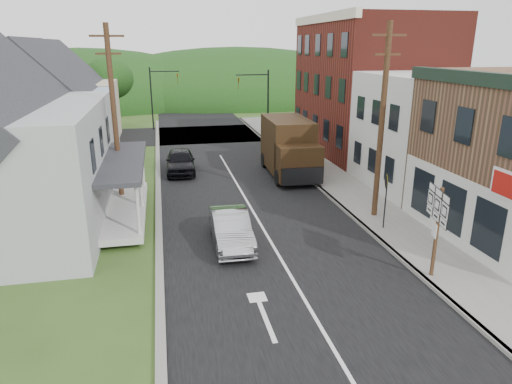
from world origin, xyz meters
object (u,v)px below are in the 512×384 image
silver_sedan (231,229)px  delivery_van (289,148)px  dark_sedan (180,161)px  route_sign_cluster (437,220)px  warning_sign (386,193)px

silver_sedan → delivery_van: bearing=62.7°
dark_sedan → route_sign_cluster: bearing=-61.9°
silver_sedan → warning_sign: bearing=1.7°
silver_sedan → dark_sedan: dark_sedan is taller
silver_sedan → dark_sedan: 12.02m
silver_sedan → route_sign_cluster: size_ratio=1.31×
warning_sign → route_sign_cluster: bearing=-79.3°
route_sign_cluster → silver_sedan: bearing=159.3°
silver_sedan → route_sign_cluster: (6.51, -4.37, 1.56)m
warning_sign → dark_sedan: bearing=141.3°
delivery_van → route_sign_cluster: (1.22, -14.25, 0.47)m
dark_sedan → route_sign_cluster: (7.99, -16.29, 1.50)m
silver_sedan → delivery_van: size_ratio=0.67×
warning_sign → silver_sedan: bearing=-163.3°
silver_sedan → dark_sedan: bearing=97.9°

